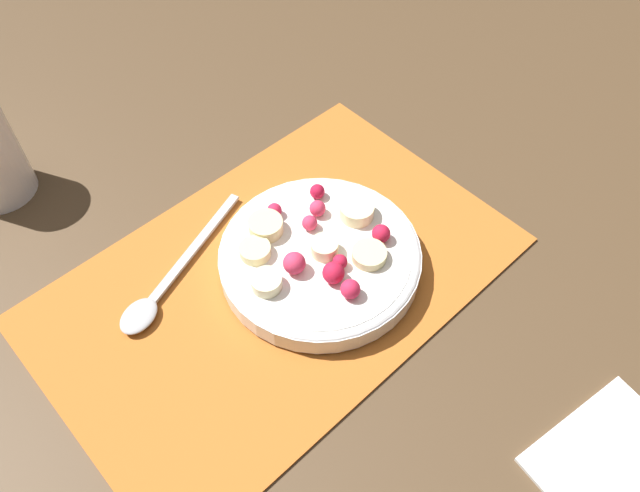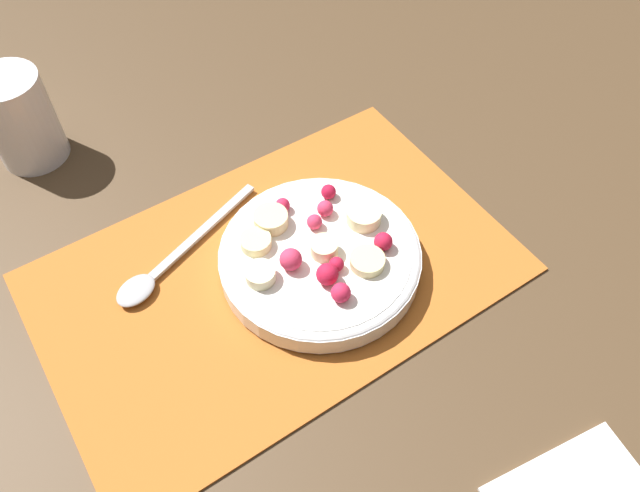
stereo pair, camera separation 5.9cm
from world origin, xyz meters
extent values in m
plane|color=#4C3823|center=(0.00, 0.00, 0.00)|extent=(3.00, 3.00, 0.00)
cube|color=#B26023|center=(0.00, 0.00, 0.00)|extent=(0.46, 0.29, 0.01)
cylinder|color=white|center=(-0.04, 0.02, 0.02)|extent=(0.20, 0.20, 0.02)
torus|color=white|center=(-0.04, 0.02, 0.02)|extent=(0.20, 0.20, 0.01)
cylinder|color=white|center=(-0.04, 0.02, 0.03)|extent=(0.18, 0.18, 0.00)
cylinder|color=#F4EAB7|center=(0.02, 0.02, 0.04)|extent=(0.03, 0.03, 0.01)
cylinder|color=beige|center=(-0.04, 0.02, 0.04)|extent=(0.03, 0.03, 0.01)
cylinder|color=beige|center=(-0.10, 0.01, 0.04)|extent=(0.04, 0.04, 0.01)
cylinder|color=beige|center=(-0.07, 0.06, 0.04)|extent=(0.04, 0.04, 0.01)
cylinder|color=beige|center=(-0.02, -0.04, 0.04)|extent=(0.04, 0.04, 0.01)
cylinder|color=beige|center=(0.01, -0.02, 0.04)|extent=(0.04, 0.04, 0.01)
sphere|color=red|center=(-0.09, 0.05, 0.04)|extent=(0.02, 0.02, 0.02)
sphere|color=#D12347|center=(-0.02, 0.07, 0.04)|extent=(0.02, 0.02, 0.02)
sphere|color=#B21433|center=(-0.08, -0.03, 0.04)|extent=(0.02, 0.02, 0.02)
sphere|color=#DB3356|center=(-0.05, -0.01, 0.04)|extent=(0.02, 0.02, 0.02)
sphere|color=#DB3356|center=(-0.01, 0.02, 0.04)|extent=(0.02, 0.02, 0.02)
sphere|color=red|center=(-0.03, 0.05, 0.04)|extent=(0.02, 0.02, 0.02)
sphere|color=red|center=(-0.04, 0.05, 0.04)|extent=(0.01, 0.01, 0.01)
sphere|color=#D12347|center=(-0.04, -0.04, 0.04)|extent=(0.01, 0.01, 0.01)
sphere|color=#DB3356|center=(-0.07, -0.02, 0.04)|extent=(0.02, 0.02, 0.02)
cube|color=#B2B2B7|center=(0.04, -0.08, 0.01)|extent=(0.15, 0.06, 0.00)
ellipsoid|color=#B2B2B7|center=(0.13, -0.05, 0.01)|extent=(0.05, 0.04, 0.01)
cylinder|color=white|center=(0.14, -0.30, 0.05)|extent=(0.08, 0.08, 0.11)
camera|label=1|loc=(0.21, 0.28, 0.51)|focal=35.00mm
camera|label=2|loc=(0.16, 0.32, 0.51)|focal=35.00mm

